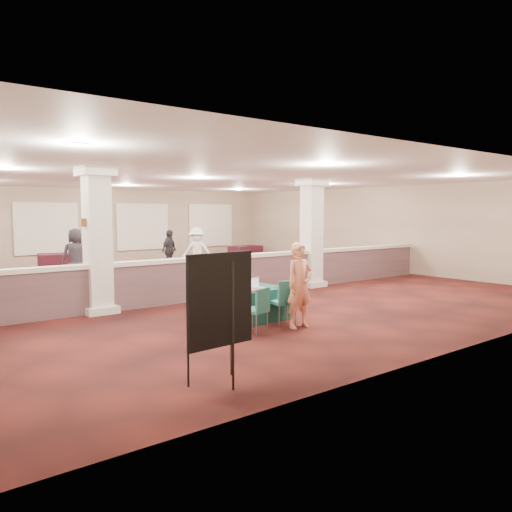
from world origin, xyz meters
TOP-DOWN VIEW (x-y plane):
  - ground at (0.00, 0.00)m, footprint 16.00×16.00m
  - wall_back at (0.00, 8.00)m, footprint 16.00×0.04m
  - wall_front at (0.00, -8.00)m, footprint 16.00×0.04m
  - wall_right at (8.00, 0.00)m, footprint 0.04×16.00m
  - ceiling at (0.00, 0.00)m, footprint 16.00×16.00m
  - partition_wall at (0.00, -1.50)m, footprint 15.60×0.28m
  - column_left at (-3.50, -1.50)m, footprint 0.72×0.72m
  - column_right at (3.00, -1.50)m, footprint 0.72×0.72m
  - sconce_left at (-3.78, -1.50)m, footprint 0.12×0.12m
  - sconce_right at (-3.22, -1.50)m, footprint 0.12×0.12m
  - near_table at (-1.50, -4.25)m, footprint 1.84×1.07m
  - conf_chair_main at (-1.02, -4.90)m, footprint 0.54×0.54m
  - conf_chair_side at (-1.87, -5.11)m, footprint 0.52×0.52m
  - easel_board at (-3.95, -7.00)m, footprint 1.01×0.53m
  - woman at (-0.96, -5.25)m, footprint 0.61×0.42m
  - far_table_front_center at (-2.00, 2.59)m, footprint 1.84×1.23m
  - far_table_front_right at (4.91, 2.04)m, footprint 1.90×1.29m
  - far_table_back_center at (-2.00, 5.39)m, footprint 2.14×1.39m
  - far_table_back_right at (6.50, 6.50)m, footprint 1.74×1.11m
  - attendee_b at (1.73, 3.00)m, footprint 1.13×1.08m
  - attendee_c at (1.50, 4.62)m, footprint 1.01×0.86m
  - attendee_d at (-2.37, 3.50)m, footprint 0.92×0.60m
  - laptop_base at (-1.22, -4.27)m, footprint 0.33×0.24m
  - laptop_screen at (-1.23, -4.16)m, footprint 0.30×0.05m
  - screen_glow at (-1.23, -4.17)m, footprint 0.27×0.04m
  - knitting at (-1.43, -4.47)m, footprint 0.40×0.32m
  - yarn_cream at (-1.99, -4.40)m, footprint 0.10×0.10m
  - yarn_red at (-2.15, -4.28)m, footprint 0.09×0.09m
  - yarn_grey at (-1.92, -4.19)m, footprint 0.10×0.10m
  - scissors at (-0.88, -4.44)m, footprint 0.11×0.04m

SIDE VIEW (x-z plane):
  - ground at x=0.00m, z-range 0.00..0.00m
  - far_table_back_right at x=6.50m, z-range 0.00..0.65m
  - near_table at x=-1.50m, z-range 0.00..0.67m
  - far_table_front_center at x=-2.00m, z-range 0.00..0.68m
  - far_table_front_right at x=4.91m, z-range 0.00..0.70m
  - far_table_back_center at x=-2.00m, z-range 0.00..0.80m
  - conf_chair_side at x=-1.87m, z-range 0.08..0.92m
  - conf_chair_main at x=-1.02m, z-range 0.08..0.98m
  - partition_wall at x=0.00m, z-range 0.02..1.12m
  - scissors at x=-0.88m, z-range 0.67..0.68m
  - laptop_base at x=-1.22m, z-range 0.67..0.69m
  - knitting at x=-1.43m, z-range 0.67..0.70m
  - yarn_red at x=-2.15m, z-range 0.67..0.76m
  - yarn_grey at x=-1.92m, z-range 0.67..0.77m
  - yarn_cream at x=-1.99m, z-range 0.67..0.77m
  - screen_glow at x=-1.23m, z-range 0.69..0.86m
  - attendee_c at x=1.50m, z-range 0.00..1.57m
  - laptop_screen at x=-1.23m, z-range 0.69..0.89m
  - woman at x=-0.96m, z-range 0.00..1.64m
  - attendee_b at x=1.73m, z-range 0.00..1.68m
  - attendee_d at x=-2.37m, z-range 0.00..1.73m
  - easel_board at x=-3.95m, z-range 0.23..1.94m
  - wall_back at x=0.00m, z-range 0.00..3.20m
  - wall_front at x=0.00m, z-range 0.00..3.20m
  - wall_right at x=8.00m, z-range 0.00..3.20m
  - column_left at x=-3.50m, z-range 0.04..3.24m
  - column_right at x=3.00m, z-range 0.04..3.24m
  - sconce_left at x=-3.78m, z-range 1.91..2.09m
  - sconce_right at x=-3.22m, z-range 1.91..2.09m
  - ceiling at x=0.00m, z-range 3.19..3.21m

